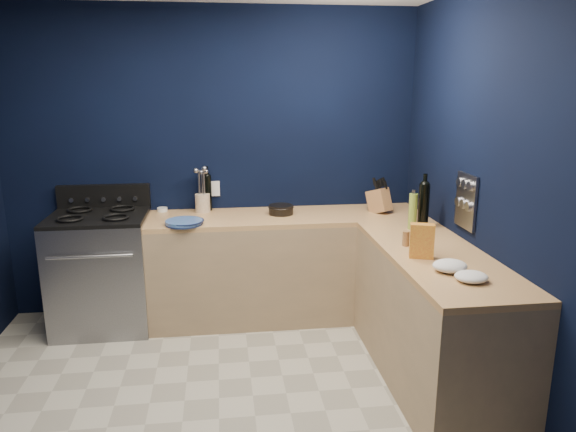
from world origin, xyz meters
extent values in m
cube|color=#ABA695|center=(0.00, 0.00, -0.01)|extent=(3.50, 3.50, 0.02)
cube|color=black|center=(0.00, 1.76, 1.30)|extent=(3.50, 0.02, 2.60)
cube|color=black|center=(1.76, 0.00, 1.30)|extent=(0.02, 3.50, 2.60)
cube|color=black|center=(0.00, -1.76, 1.30)|extent=(3.50, 0.02, 2.60)
cube|color=#A0835F|center=(0.60, 1.44, 0.43)|extent=(2.30, 0.63, 0.86)
cube|color=#97673A|center=(0.60, 1.44, 0.88)|extent=(2.30, 0.63, 0.04)
cube|color=#A0835F|center=(1.44, 0.29, 0.43)|extent=(0.63, 1.67, 0.86)
cube|color=#97673A|center=(1.44, 0.29, 0.88)|extent=(0.63, 1.67, 0.04)
cube|color=gray|center=(-0.93, 1.42, 0.46)|extent=(0.76, 0.66, 0.92)
cube|color=black|center=(-0.93, 1.10, 0.45)|extent=(0.59, 0.02, 0.42)
cube|color=black|center=(-0.93, 1.42, 0.94)|extent=(0.76, 0.66, 0.03)
cube|color=black|center=(-0.93, 1.72, 1.04)|extent=(0.76, 0.06, 0.20)
cube|color=gray|center=(1.74, 0.55, 1.18)|extent=(0.02, 0.28, 0.38)
cube|color=white|center=(0.00, 1.74, 1.08)|extent=(0.09, 0.02, 0.13)
cylinder|color=#2E6796|center=(-0.24, 1.22, 0.92)|extent=(0.37, 0.37, 0.04)
cylinder|color=white|center=(-0.45, 1.69, 0.92)|extent=(0.10, 0.10, 0.03)
cylinder|color=beige|center=(-0.10, 1.63, 0.98)|extent=(0.13, 0.13, 0.16)
cylinder|color=black|center=(-0.06, 1.69, 1.05)|extent=(0.09, 0.09, 0.30)
cylinder|color=black|center=(0.55, 1.46, 0.94)|extent=(0.26, 0.26, 0.08)
cube|color=#97683B|center=(1.39, 1.43, 1.00)|extent=(0.21, 0.25, 0.24)
cylinder|color=black|center=(1.58, 0.92, 1.07)|extent=(0.08, 0.08, 0.33)
cylinder|color=olive|center=(1.48, 0.88, 1.04)|extent=(0.08, 0.08, 0.27)
cylinder|color=olive|center=(1.29, 0.47, 0.95)|extent=(0.06, 0.06, 0.10)
cylinder|color=olive|center=(1.35, 0.45, 0.95)|extent=(0.05, 0.05, 0.09)
cube|color=#B31415|center=(1.30, 0.22, 1.01)|extent=(0.16, 0.11, 0.22)
ellipsoid|color=white|center=(1.37, -0.05, 0.94)|extent=(0.25, 0.23, 0.07)
ellipsoid|color=white|center=(1.42, -0.22, 0.93)|extent=(0.21, 0.19, 0.06)
camera|label=1|loc=(0.05, -2.86, 1.98)|focal=33.26mm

